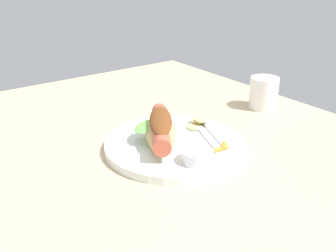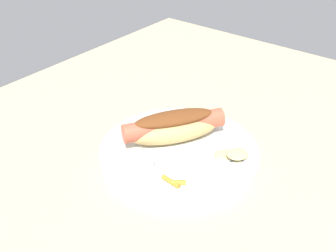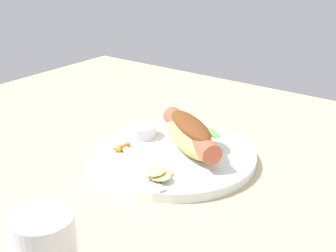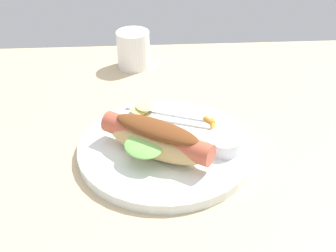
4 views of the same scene
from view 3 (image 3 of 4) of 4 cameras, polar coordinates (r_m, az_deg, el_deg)
The scene contains 9 objects.
ground_plane at distance 80.03cm, azimuth 0.43°, elevation -3.92°, with size 120.00×90.00×1.80cm, color tan.
plate at distance 76.31cm, azimuth 0.90°, elevation -3.90°, with size 27.55×27.55×1.60cm, color white.
hot_dog at distance 75.65cm, azimuth 2.84°, elevation -1.10°, with size 16.94×13.98×5.59cm.
sauce_ramekin at distance 81.72cm, azimuth -3.46°, elevation -0.58°, with size 5.55×5.55×2.24cm, color white.
fork at distance 70.25cm, azimuth -4.04°, elevation -5.53°, with size 14.52×6.54×0.40cm.
knife at distance 72.00cm, azimuth -3.26°, elevation -4.78°, with size 13.84×1.40×0.36cm, color silver.
chips_pile at distance 67.62cm, azimuth -1.12°, elevation -6.07°, with size 5.23×6.83×1.68cm.
carrot_garnish at distance 76.79cm, azimuth -6.14°, elevation -2.84°, with size 2.01×4.12×0.93cm.
drinking_cup at distance 52.31cm, azimuth -15.46°, elevation -14.67°, with size 6.98×6.98×7.87cm, color white.
Camera 3 is at (-42.00, 57.90, 35.00)cm, focal length 47.52 mm.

